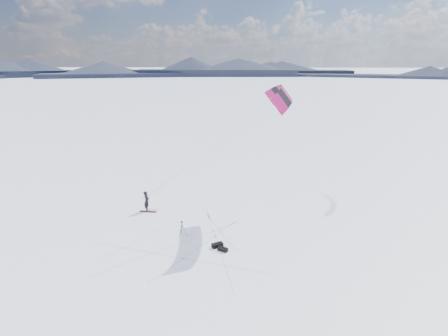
# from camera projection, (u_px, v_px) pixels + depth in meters

# --- Properties ---
(ground) EXTENTS (1800.00, 1800.00, 0.00)m
(ground) POSITION_uv_depth(u_px,v_px,m) (171.00, 232.00, 25.02)
(ground) COLOR white
(horizon_hills) EXTENTS (704.00, 705.94, 8.00)m
(horizon_hills) POSITION_uv_depth(u_px,v_px,m) (169.00, 197.00, 24.10)
(horizon_hills) COLOR black
(horizon_hills) RESTS_ON ground
(snow_tracks) EXTENTS (14.76, 10.25, 0.01)m
(snow_tracks) POSITION_uv_depth(u_px,v_px,m) (162.00, 234.00, 24.74)
(snow_tracks) COLOR #B0BFE3
(snow_tracks) RESTS_ON ground
(snowkiter) EXTENTS (0.54, 0.73, 1.85)m
(snowkiter) POSITION_uv_depth(u_px,v_px,m) (147.00, 211.00, 28.56)
(snowkiter) COLOR black
(snowkiter) RESTS_ON ground
(snowboard) EXTENTS (1.52, 0.37, 0.04)m
(snowboard) POSITION_uv_depth(u_px,v_px,m) (148.00, 212.00, 28.36)
(snowboard) COLOR maroon
(snowboard) RESTS_ON ground
(tripod) EXTENTS (0.54, 0.61, 1.24)m
(tripod) POSITION_uv_depth(u_px,v_px,m) (182.00, 227.00, 24.13)
(tripod) COLOR black
(tripod) RESTS_ON ground
(gear_bag_a) EXTENTS (0.88, 0.73, 0.36)m
(gear_bag_a) POSITION_uv_depth(u_px,v_px,m) (217.00, 245.00, 22.90)
(gear_bag_a) COLOR black
(gear_bag_a) RESTS_ON ground
(gear_bag_b) EXTENTS (0.77, 0.58, 0.32)m
(gear_bag_b) POSITION_uv_depth(u_px,v_px,m) (223.00, 249.00, 22.43)
(gear_bag_b) COLOR black
(gear_bag_b) RESTS_ON ground
(power_kite) EXTENTS (12.28, 5.95, 9.58)m
(power_kite) POSITION_uv_depth(u_px,v_px,m) (280.00, 97.00, 24.97)
(power_kite) COLOR #B50E5C
(power_kite) RESTS_ON ground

